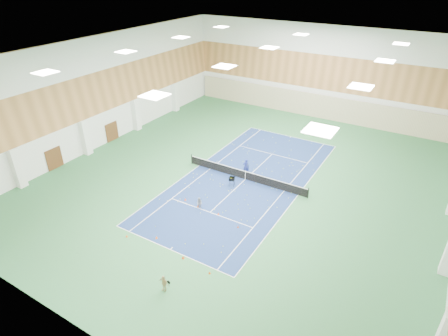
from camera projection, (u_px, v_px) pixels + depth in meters
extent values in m
plane|color=#2D693B|center=(245.00, 179.00, 36.76)|extent=(40.00, 40.00, 0.00)
cube|color=navy|center=(245.00, 179.00, 36.76)|extent=(10.97, 23.77, 0.01)
cube|color=#C6B793|center=(314.00, 105.00, 50.79)|extent=(35.40, 0.16, 3.20)
cube|color=#593319|center=(54.00, 159.00, 38.27)|extent=(0.08, 1.80, 2.20)
cube|color=#593319|center=(112.00, 132.00, 44.27)|extent=(0.08, 1.80, 2.20)
imported|color=navy|center=(246.00, 167.00, 37.28)|extent=(0.72, 0.60, 1.70)
imported|color=gray|center=(199.00, 203.00, 32.22)|extent=(0.54, 0.42, 1.08)
imported|color=tan|center=(164.00, 283.00, 24.15)|extent=(0.75, 0.35, 1.24)
cone|color=#FF410D|center=(185.00, 199.00, 33.52)|extent=(0.20, 0.20, 0.22)
cone|color=#F8580D|center=(198.00, 206.00, 32.60)|extent=(0.19, 0.19, 0.21)
cone|color=#F33F0C|center=(218.00, 214.00, 31.63)|extent=(0.19, 0.19, 0.21)
cone|color=#D8410B|center=(238.00, 227.00, 30.10)|extent=(0.17, 0.17, 0.19)
cone|color=#FF530D|center=(127.00, 236.00, 29.09)|extent=(0.19, 0.19, 0.20)
cone|color=#FF630D|center=(156.00, 237.00, 28.92)|extent=(0.20, 0.20, 0.22)
cone|color=#E23E0B|center=(183.00, 257.00, 26.97)|extent=(0.21, 0.21, 0.23)
cone|color=#ED570C|center=(210.00, 272.00, 25.68)|extent=(0.18, 0.18, 0.20)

